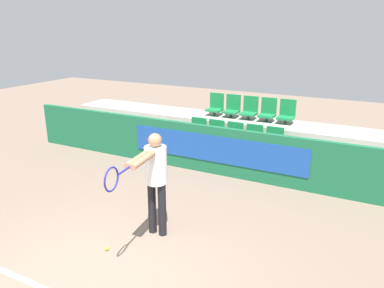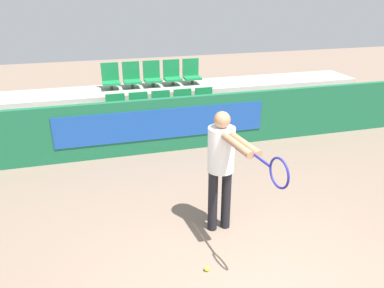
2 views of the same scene
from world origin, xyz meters
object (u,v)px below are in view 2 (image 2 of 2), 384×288
stadium_chair_5 (111,78)px  tennis_ball (207,269)px  stadium_chair_8 (172,74)px  stadium_chair_3 (184,105)px  stadium_chair_4 (205,103)px  stadium_chair_7 (152,75)px  stadium_chair_9 (192,73)px  stadium_chair_6 (132,77)px  stadium_chair_1 (139,109)px  stadium_chair_0 (116,110)px  tennis_player (223,160)px  stadium_chair_2 (162,107)px

stadium_chair_5 → tennis_ball: 5.59m
stadium_chair_5 → stadium_chair_8: same height
stadium_chair_3 → stadium_chair_4: (0.49, 0.00, 0.00)m
stadium_chair_7 → stadium_chair_9: same height
stadium_chair_7 → stadium_chair_8: (0.49, 0.00, 0.00)m
stadium_chair_3 → stadium_chair_6: 1.54m
stadium_chair_1 → stadium_chair_7: size_ratio=1.00×
stadium_chair_6 → stadium_chair_8: 0.98m
stadium_chair_6 → stadium_chair_1: bearing=-90.0°
stadium_chair_0 → stadium_chair_1: size_ratio=1.00×
stadium_chair_8 → tennis_player: 4.74m
stadium_chair_6 → tennis_player: size_ratio=0.35×
stadium_chair_4 → stadium_chair_9: size_ratio=1.00×
stadium_chair_1 → stadium_chair_4: size_ratio=1.00×
stadium_chair_1 → stadium_chair_9: size_ratio=1.00×
stadium_chair_1 → stadium_chair_6: stadium_chair_6 is taller
stadium_chair_3 → tennis_player: tennis_player is taller
stadium_chair_3 → stadium_chair_4: bearing=0.0°
stadium_chair_4 → tennis_ball: stadium_chair_4 is taller
stadium_chair_2 → stadium_chair_6: (-0.49, 1.10, 0.45)m
stadium_chair_2 → stadium_chair_0: bearing=180.0°
stadium_chair_3 → stadium_chair_6: (-0.98, 1.10, 0.45)m
stadium_chair_1 → stadium_chair_8: bearing=48.4°
stadium_chair_0 → stadium_chair_8: stadium_chair_8 is taller
stadium_chair_0 → stadium_chair_7: bearing=48.4°
stadium_chair_7 → stadium_chair_9: bearing=0.0°
stadium_chair_6 → stadium_chair_3: bearing=-48.4°
stadium_chair_5 → stadium_chair_2: bearing=-48.4°
stadium_chair_4 → stadium_chair_6: 1.88m
stadium_chair_6 → stadium_chair_9: bearing=0.0°
stadium_chair_0 → tennis_player: 3.80m
stadium_chair_1 → stadium_chair_4: bearing=0.0°
stadium_chair_6 → stadium_chair_8: size_ratio=1.00×
stadium_chair_6 → stadium_chair_4: bearing=-36.9°
stadium_chair_4 → stadium_chair_5: 2.28m
stadium_chair_2 → stadium_chair_7: (0.00, 1.10, 0.45)m
stadium_chair_0 → tennis_ball: stadium_chair_0 is taller
stadium_chair_7 → stadium_chair_8: size_ratio=1.00×
stadium_chair_6 → stadium_chair_7: (0.49, 0.00, 0.00)m
stadium_chair_5 → stadium_chair_6: 0.49m
stadium_chair_3 → stadium_chair_6: bearing=131.6°
stadium_chair_7 → tennis_ball: size_ratio=9.02×
stadium_chair_2 → stadium_chair_6: 1.28m
tennis_player → stadium_chair_9: bearing=72.4°
stadium_chair_7 → tennis_player: 4.73m
stadium_chair_0 → stadium_chair_6: (0.49, 1.10, 0.45)m
stadium_chair_2 → stadium_chair_3: 0.49m
stadium_chair_3 → stadium_chair_5: bearing=143.1°
tennis_player → stadium_chair_6: bearing=90.0°
stadium_chair_3 → stadium_chair_8: bearing=90.0°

